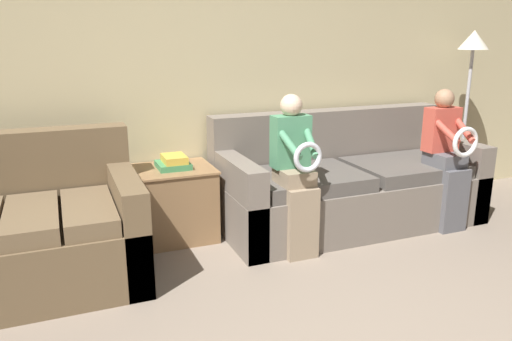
{
  "coord_description": "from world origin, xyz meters",
  "views": [
    {
      "loc": [
        -1.22,
        -1.3,
        1.56
      ],
      "look_at": [
        -0.05,
        1.59,
        0.71
      ],
      "focal_mm": 35.0,
      "sensor_mm": 36.0,
      "label": 1
    }
  ],
  "objects_px": {
    "couch_side": "(35,234)",
    "book_stack": "(174,162)",
    "child_left_seated": "(296,169)",
    "side_shelf": "(174,202)",
    "floor_lamp": "(471,65)",
    "child_right_seated": "(447,154)",
    "couch_main": "(346,185)"
  },
  "relations": [
    {
      "from": "floor_lamp",
      "to": "side_shelf",
      "type": "bearing_deg",
      "value": 179.24
    },
    {
      "from": "couch_side",
      "to": "book_stack",
      "type": "bearing_deg",
      "value": 19.76
    },
    {
      "from": "child_right_seated",
      "to": "couch_main",
      "type": "bearing_deg",
      "value": 149.52
    },
    {
      "from": "side_shelf",
      "to": "book_stack",
      "type": "height_order",
      "value": "book_stack"
    },
    {
      "from": "couch_side",
      "to": "child_right_seated",
      "type": "height_order",
      "value": "child_right_seated"
    },
    {
      "from": "couch_side",
      "to": "child_left_seated",
      "type": "distance_m",
      "value": 1.79
    },
    {
      "from": "couch_side",
      "to": "side_shelf",
      "type": "xyz_separation_m",
      "value": [
        0.99,
        0.37,
        -0.03
      ]
    },
    {
      "from": "child_right_seated",
      "to": "couch_side",
      "type": "bearing_deg",
      "value": 175.85
    },
    {
      "from": "child_left_seated",
      "to": "floor_lamp",
      "type": "height_order",
      "value": "floor_lamp"
    },
    {
      "from": "couch_side",
      "to": "child_left_seated",
      "type": "xyz_separation_m",
      "value": [
        1.75,
        -0.22,
        0.31
      ]
    },
    {
      "from": "child_left_seated",
      "to": "child_right_seated",
      "type": "height_order",
      "value": "child_left_seated"
    },
    {
      "from": "child_left_seated",
      "to": "child_right_seated",
      "type": "relative_size",
      "value": 1.02
    },
    {
      "from": "child_right_seated",
      "to": "child_left_seated",
      "type": "bearing_deg",
      "value": 179.83
    },
    {
      "from": "floor_lamp",
      "to": "child_right_seated",
      "type": "bearing_deg",
      "value": -141.61
    },
    {
      "from": "couch_side",
      "to": "book_stack",
      "type": "xyz_separation_m",
      "value": [
        1.0,
        0.36,
        0.29
      ]
    },
    {
      "from": "couch_main",
      "to": "child_right_seated",
      "type": "distance_m",
      "value": 0.85
    },
    {
      "from": "child_right_seated",
      "to": "book_stack",
      "type": "xyz_separation_m",
      "value": [
        -2.12,
        0.59,
        -0.01
      ]
    },
    {
      "from": "couch_side",
      "to": "child_right_seated",
      "type": "relative_size",
      "value": 1.15
    },
    {
      "from": "couch_side",
      "to": "child_left_seated",
      "type": "relative_size",
      "value": 1.14
    },
    {
      "from": "child_left_seated",
      "to": "book_stack",
      "type": "distance_m",
      "value": 0.95
    },
    {
      "from": "couch_side",
      "to": "floor_lamp",
      "type": "xyz_separation_m",
      "value": [
        3.82,
        0.33,
        0.97
      ]
    },
    {
      "from": "side_shelf",
      "to": "child_right_seated",
      "type": "bearing_deg",
      "value": -15.53
    },
    {
      "from": "side_shelf",
      "to": "book_stack",
      "type": "relative_size",
      "value": 2.34
    },
    {
      "from": "couch_main",
      "to": "child_right_seated",
      "type": "height_order",
      "value": "child_right_seated"
    },
    {
      "from": "child_left_seated",
      "to": "side_shelf",
      "type": "xyz_separation_m",
      "value": [
        -0.76,
        0.59,
        -0.34
      ]
    },
    {
      "from": "side_shelf",
      "to": "floor_lamp",
      "type": "height_order",
      "value": "floor_lamp"
    },
    {
      "from": "couch_main",
      "to": "side_shelf",
      "type": "height_order",
      "value": "couch_main"
    },
    {
      "from": "couch_side",
      "to": "floor_lamp",
      "type": "relative_size",
      "value": 0.82
    },
    {
      "from": "couch_main",
      "to": "side_shelf",
      "type": "bearing_deg",
      "value": 172.58
    },
    {
      "from": "couch_side",
      "to": "book_stack",
      "type": "height_order",
      "value": "couch_side"
    },
    {
      "from": "book_stack",
      "to": "side_shelf",
      "type": "bearing_deg",
      "value": 137.7
    },
    {
      "from": "child_right_seated",
      "to": "floor_lamp",
      "type": "height_order",
      "value": "floor_lamp"
    }
  ]
}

